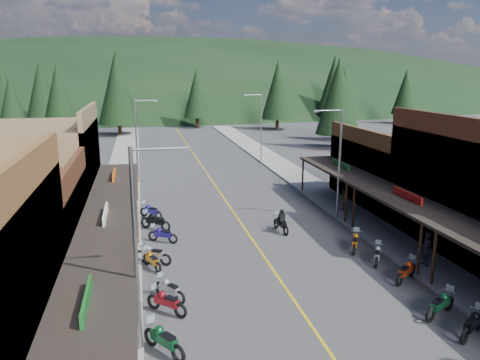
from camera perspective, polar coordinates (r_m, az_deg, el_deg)
ground at (r=25.78m, az=4.20°, el=-11.08°), size 220.00×220.00×0.00m
centerline at (r=44.33m, az=-3.05°, el=-0.63°), size 0.15×90.00×0.01m
sidewalk_west at (r=43.85m, az=-14.35°, el=-1.10°), size 3.40×94.00×0.15m
sidewalk_east at (r=46.44m, az=7.61°, el=-0.00°), size 3.40×94.00×0.15m
shop_west_2 at (r=26.47m, az=-27.00°, el=-6.01°), size 10.90×9.00×6.20m
shop_west_3 at (r=35.26m, az=-23.40°, el=0.54°), size 10.90×10.20×8.20m
shop_east_3 at (r=40.36m, az=18.67°, el=0.98°), size 10.90×10.20×6.20m
streetlight_0 at (r=17.62m, az=-12.16°, el=-7.44°), size 2.16×0.18×8.00m
streetlight_1 at (r=44.94m, az=-12.35°, el=5.06°), size 2.16×0.18×8.00m
streetlight_2 at (r=34.01m, az=11.83°, el=2.54°), size 2.16×0.18×8.00m
streetlight_3 at (r=54.62m, az=2.47°, el=6.74°), size 2.16×0.18×8.00m
ridge_hill at (r=158.02m, az=-9.80°, el=9.16°), size 310.00×140.00×60.00m
pine_1 at (r=94.18m, az=-23.08°, el=10.12°), size 5.88×5.88×12.50m
pine_2 at (r=80.63m, az=-14.73°, el=10.92°), size 6.72×6.72×14.00m
pine_3 at (r=89.27m, az=-5.31°, el=10.50°), size 5.04×5.04×11.00m
pine_4 at (r=86.22m, az=4.62°, el=10.92°), size 5.88×5.88×12.50m
pine_5 at (r=102.96m, az=11.40°, el=11.49°), size 6.72×6.72×14.00m
pine_6 at (r=101.41m, az=19.52°, el=10.13°), size 5.04×5.04×11.00m
pine_7 at (r=101.76m, az=-26.95°, el=9.90°), size 5.88×5.88×12.50m
pine_8 at (r=64.52m, az=-26.05°, el=7.78°), size 4.48×4.48×10.00m
pine_9 at (r=74.31m, az=12.49°, el=9.64°), size 4.93×4.93×10.80m
pine_10 at (r=73.49m, az=-21.24°, el=9.35°), size 5.38×5.38×11.60m
pine_11 at (r=66.26m, az=11.86°, el=9.98°), size 5.82×5.82×12.40m
bike_west_5 at (r=18.96m, az=-9.28°, el=-18.55°), size 1.97×2.33×1.32m
bike_west_6 at (r=21.67m, az=-8.95°, el=-14.36°), size 2.07×2.01×1.24m
bike_west_7 at (r=22.87m, az=-8.58°, el=-12.89°), size 1.77×2.05×1.17m
bike_west_8 at (r=26.24m, az=-10.69°, el=-9.50°), size 1.43×2.07×1.13m
bike_west_9 at (r=26.86m, az=-10.57°, el=-8.80°), size 2.25×1.78×1.26m
bike_west_10 at (r=30.00m, az=-9.40°, el=-6.49°), size 2.05×1.63×1.14m
bike_west_11 at (r=32.32m, az=-10.29°, el=-4.89°), size 2.33×2.06×1.34m
bike_west_12 at (r=34.89m, az=-10.82°, el=-3.67°), size 1.95×2.03×1.21m
bike_east_4 at (r=21.92m, az=26.48°, el=-15.38°), size 2.17×1.74×1.21m
bike_east_5 at (r=22.96m, az=23.25°, el=-13.67°), size 2.27×1.63×1.24m
bike_east_6 at (r=25.82m, az=19.62°, el=-10.33°), size 2.16×1.83×1.22m
bike_east_7 at (r=27.63m, az=16.41°, el=-8.63°), size 1.58×2.04×1.13m
bike_east_8 at (r=29.10m, az=13.88°, el=-7.24°), size 1.70×2.24×1.24m
rider_on_bike at (r=31.54m, az=5.03°, el=-5.20°), size 1.00×2.23×1.64m
pedestrian_east_a at (r=27.69m, az=21.79°, el=-7.80°), size 0.50×0.73×1.92m
pedestrian_east_b at (r=36.72m, az=12.45°, el=-2.32°), size 0.90×0.84×1.62m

